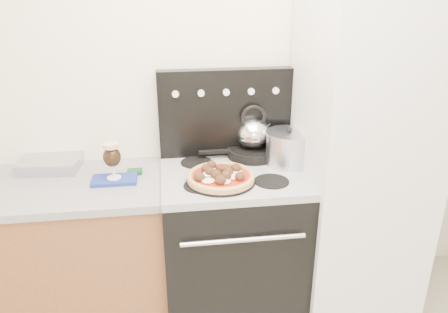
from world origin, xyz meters
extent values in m
cube|color=white|center=(0.00, 1.50, 1.25)|extent=(3.50, 0.01, 2.50)
cube|color=brown|center=(-1.02, 1.20, 0.43)|extent=(1.45, 0.60, 0.86)
cube|color=gray|center=(-1.02, 1.20, 0.88)|extent=(1.48, 0.63, 0.04)
cube|color=black|center=(0.08, 1.18, 0.44)|extent=(0.76, 0.65, 0.88)
cube|color=#ADADB2|center=(0.08, 1.18, 0.90)|extent=(0.76, 0.65, 0.04)
cube|color=black|center=(0.08, 1.45, 1.17)|extent=(0.76, 0.08, 0.50)
cube|color=silver|center=(0.78, 1.15, 0.95)|extent=(0.64, 0.68, 1.90)
cube|color=silver|center=(-0.90, 1.40, 0.93)|extent=(0.33, 0.26, 0.06)
cube|color=navy|center=(-0.54, 1.18, 0.91)|extent=(0.23, 0.13, 0.02)
cylinder|color=black|center=(0.00, 1.06, 0.93)|extent=(0.38, 0.38, 0.01)
cylinder|color=#262424|center=(0.23, 1.38, 0.95)|extent=(0.30, 0.30, 0.05)
cylinder|color=silver|center=(0.40, 1.24, 1.01)|extent=(0.25, 0.25, 0.18)
camera|label=1|loc=(-0.26, -0.93, 1.88)|focal=35.00mm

